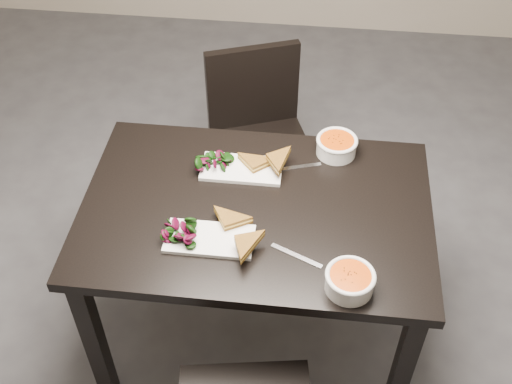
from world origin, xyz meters
TOP-DOWN VIEW (x-y plane):
  - ground at (0.00, 0.00)m, footprint 5.00×5.00m
  - table at (-0.15, -0.02)m, footprint 1.20×0.80m
  - chair_far at (-0.22, 0.71)m, footprint 0.54×0.54m
  - plate_near at (-0.28, -0.19)m, footprint 0.29×0.14m
  - sandwich_near at (-0.21, -0.17)m, footprint 0.18×0.16m
  - salad_near at (-0.38, -0.19)m, footprint 0.09×0.08m
  - soup_bowl_near at (0.17, -0.33)m, footprint 0.15×0.15m
  - cutlery_near at (0.01, -0.22)m, footprint 0.17×0.09m
  - plate_far at (-0.22, 0.16)m, footprint 0.29×0.15m
  - sandwich_far at (-0.15, 0.14)m, footprint 0.18×0.18m
  - salad_far at (-0.32, 0.16)m, footprint 0.09×0.08m
  - soup_bowl_far at (0.12, 0.29)m, footprint 0.15×0.15m
  - cutlery_far at (-0.02, 0.19)m, footprint 0.18×0.07m

SIDE VIEW (x-z plane):
  - ground at x=0.00m, z-range 0.00..0.00m
  - chair_far at x=-0.22m, z-range 0.06..0.91m
  - table at x=-0.15m, z-range 0.28..1.03m
  - cutlery_near at x=0.01m, z-range 0.75..0.75m
  - cutlery_far at x=-0.02m, z-range 0.75..0.75m
  - plate_near at x=-0.28m, z-range 0.75..0.76m
  - plate_far at x=-0.22m, z-range 0.75..0.76m
  - salad_near at x=-0.38m, z-range 0.76..0.80m
  - salad_far at x=-0.32m, z-range 0.76..0.80m
  - sandwich_near at x=-0.21m, z-range 0.76..0.81m
  - sandwich_far at x=-0.15m, z-range 0.76..0.81m
  - soup_bowl_near at x=0.17m, z-range 0.75..0.82m
  - soup_bowl_far at x=0.12m, z-range 0.75..0.82m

